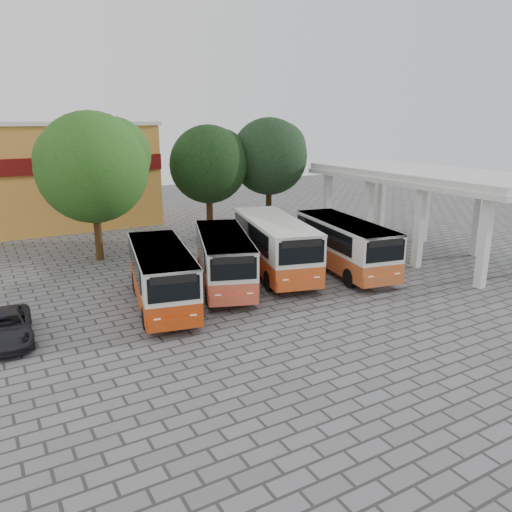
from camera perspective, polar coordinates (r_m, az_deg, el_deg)
ground at (r=24.77m, az=8.45°, el=-4.87°), size 90.00×90.00×0.00m
terminal_shelter at (r=33.63m, az=18.84°, el=8.47°), size 6.80×15.80×5.40m
shophouse_block at (r=44.46m, az=-25.38°, el=8.36°), size 20.40×10.40×8.30m
bus_far_left at (r=23.54m, az=-10.76°, el=-1.92°), size 3.88×8.10×2.78m
bus_centre_left at (r=25.87m, az=-3.69°, el=-0.06°), size 4.84×8.29×2.80m
bus_centre_right at (r=27.99m, az=2.13°, el=1.53°), size 4.68×9.11×3.11m
bus_far_right at (r=28.84m, az=10.07°, el=1.51°), size 3.88×8.49×2.93m
tree_left at (r=31.77m, az=-18.08°, el=9.99°), size 6.96×6.63×9.01m
tree_middle at (r=35.66m, az=-5.38°, el=10.67°), size 5.72×5.45×8.14m
tree_right at (r=37.50m, az=1.58°, el=11.58°), size 5.91×5.63×8.63m
parked_car at (r=22.16m, az=-26.69°, el=-7.31°), size 2.18×4.29×1.16m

